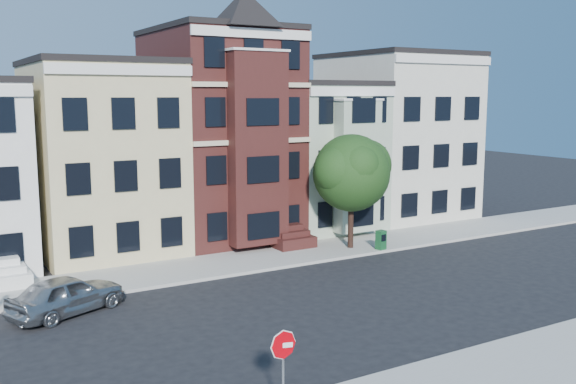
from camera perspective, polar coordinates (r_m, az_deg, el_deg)
ground at (r=27.19m, az=6.92°, el=-9.59°), size 120.00×120.00×0.00m
far_sidewalk at (r=33.61m, az=-1.39°, el=-5.83°), size 60.00×4.00×0.15m
near_sidewalk at (r=21.78m, az=20.19°, el=-14.62°), size 60.00×4.00×0.15m
house_yellow at (r=36.22m, az=-16.27°, el=2.80°), size 7.00×9.00×10.00m
house_brown at (r=38.44m, az=-6.14°, el=4.91°), size 7.00×9.00×12.00m
house_green at (r=41.64m, az=2.08°, el=3.17°), size 6.00×9.00×9.00m
house_cream at (r=45.69m, az=9.55°, el=4.80°), size 8.00×9.00×11.00m
street_tree at (r=34.88m, az=5.66°, el=1.24°), size 6.90×6.90×7.71m
parked_car at (r=26.66m, az=-19.08°, el=-8.62°), size 4.96×3.52×1.57m
newspaper_box at (r=35.24m, az=8.26°, el=-4.24°), size 0.53×0.49×1.04m
stop_sign at (r=16.82m, az=-0.44°, el=-15.65°), size 0.78×0.32×2.83m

